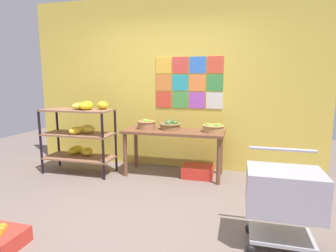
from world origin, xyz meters
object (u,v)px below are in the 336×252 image
(display_table, at_px, (174,136))
(fruit_basket_back_left, at_px, (146,124))
(banana_shelf_unit, at_px, (82,130))
(fruit_basket_back_right, at_px, (213,128))
(produce_crate_under_table, at_px, (198,171))
(shopping_cart, at_px, (284,194))
(fruit_basket_left, at_px, (170,125))

(display_table, relative_size, fruit_basket_back_left, 5.21)
(banana_shelf_unit, height_order, display_table, banana_shelf_unit)
(fruit_basket_back_right, height_order, produce_crate_under_table, fruit_basket_back_right)
(display_table, bearing_deg, fruit_basket_back_left, 175.33)
(banana_shelf_unit, xyz_separation_m, shopping_cart, (2.77, -1.34, -0.20))
(produce_crate_under_table, bearing_deg, fruit_basket_back_right, 7.81)
(banana_shelf_unit, xyz_separation_m, fruit_basket_back_left, (0.98, 0.26, 0.09))
(banana_shelf_unit, bearing_deg, display_table, 9.07)
(fruit_basket_back_left, bearing_deg, banana_shelf_unit, -164.96)
(banana_shelf_unit, xyz_separation_m, display_table, (1.43, 0.23, -0.07))
(display_table, xyz_separation_m, fruit_basket_back_left, (-0.44, 0.04, 0.17))
(fruit_basket_left, xyz_separation_m, shopping_cart, (1.42, -1.65, -0.28))
(fruit_basket_back_left, bearing_deg, fruit_basket_back_right, -0.53)
(banana_shelf_unit, height_order, fruit_basket_back_left, banana_shelf_unit)
(fruit_basket_back_right, bearing_deg, display_table, -177.42)
(display_table, height_order, fruit_basket_back_left, fruit_basket_back_left)
(banana_shelf_unit, relative_size, shopping_cart, 1.37)
(fruit_basket_back_left, relative_size, produce_crate_under_table, 0.64)
(banana_shelf_unit, relative_size, fruit_basket_back_left, 3.91)
(fruit_basket_left, distance_m, produce_crate_under_table, 0.82)
(fruit_basket_back_left, distance_m, produce_crate_under_table, 1.07)
(banana_shelf_unit, xyz_separation_m, fruit_basket_left, (1.35, 0.31, 0.09))
(fruit_basket_left, xyz_separation_m, fruit_basket_back_left, (-0.37, -0.04, 0.01))
(banana_shelf_unit, distance_m, produce_crate_under_table, 1.91)
(fruit_basket_back_right, bearing_deg, produce_crate_under_table, -172.19)
(fruit_basket_left, distance_m, fruit_basket_back_right, 0.67)
(banana_shelf_unit, distance_m, fruit_basket_left, 1.39)
(display_table, height_order, produce_crate_under_table, display_table)
(banana_shelf_unit, bearing_deg, fruit_basket_left, 12.75)
(fruit_basket_left, relative_size, produce_crate_under_table, 0.74)
(display_table, relative_size, shopping_cart, 1.83)
(banana_shelf_unit, bearing_deg, produce_crate_under_table, 7.10)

